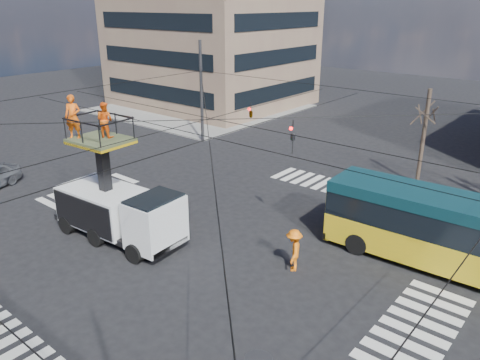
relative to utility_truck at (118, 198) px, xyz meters
The scene contains 10 objects.
ground 4.77m from the utility_truck, 37.17° to the left, with size 120.00×120.00×0.00m, color black.
sidewalk_nw 29.49m from the utility_truck, 126.73° to the left, with size 18.00×18.00×0.12m, color slate.
crosswalks 4.77m from the utility_truck, 37.17° to the left, with size 22.40×22.40×0.02m, color silver, non-canonical shape.
overhead_network 4.97m from the utility_truck, 41.85° to the left, with size 24.24×24.24×8.00m.
tree_a 18.31m from the utility_truck, 62.41° to the left, with size 2.00×2.00×6.00m.
utility_truck is the anchor object (origin of this frame).
city_bus 14.97m from the utility_truck, 28.75° to the left, with size 10.99×3.03×3.20m.
traffic_cone 4.47m from the utility_truck, behind, with size 0.36×0.36×0.72m, color #FF5F0A.
worker_ground 1.76m from the utility_truck, 143.79° to the left, with size 1.17×0.49×2.00m, color orange.
flagger 8.53m from the utility_truck, 20.27° to the left, with size 1.21×0.69×1.87m, color orange.
Camera 1 is at (13.79, -14.40, 10.69)m, focal length 35.00 mm.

